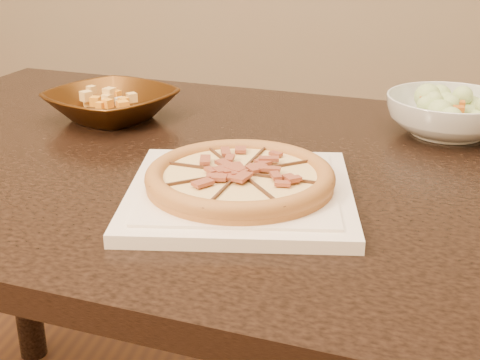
{
  "coord_description": "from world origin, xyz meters",
  "views": [
    {
      "loc": [
        0.41,
        -0.98,
        1.12
      ],
      "look_at": [
        0.22,
        -0.15,
        0.78
      ],
      "focal_mm": 50.0,
      "sensor_mm": 36.0,
      "label": 1
    }
  ],
  "objects_px": {
    "dining_table": "(214,214)",
    "pizza": "(240,177)",
    "plate": "(240,193)",
    "bronze_bowl": "(112,105)",
    "salad_bowl": "(449,115)"
  },
  "relations": [
    {
      "from": "bronze_bowl",
      "to": "plate",
      "type": "bearing_deg",
      "value": -45.02
    },
    {
      "from": "plate",
      "to": "salad_bowl",
      "type": "xyz_separation_m",
      "value": [
        0.3,
        0.37,
        0.02
      ]
    },
    {
      "from": "dining_table",
      "to": "pizza",
      "type": "height_order",
      "value": "pizza"
    },
    {
      "from": "dining_table",
      "to": "salad_bowl",
      "type": "bearing_deg",
      "value": 28.6
    },
    {
      "from": "plate",
      "to": "pizza",
      "type": "xyz_separation_m",
      "value": [
        -0.0,
        0.0,
        0.02
      ]
    },
    {
      "from": "plate",
      "to": "pizza",
      "type": "distance_m",
      "value": 0.02
    },
    {
      "from": "dining_table",
      "to": "pizza",
      "type": "xyz_separation_m",
      "value": [
        0.08,
        -0.16,
        0.14
      ]
    },
    {
      "from": "plate",
      "to": "bronze_bowl",
      "type": "xyz_separation_m",
      "value": [
        -0.32,
        0.32,
        0.02
      ]
    },
    {
      "from": "pizza",
      "to": "bronze_bowl",
      "type": "relative_size",
      "value": 1.14
    },
    {
      "from": "plate",
      "to": "pizza",
      "type": "relative_size",
      "value": 1.35
    },
    {
      "from": "bronze_bowl",
      "to": "pizza",
      "type": "bearing_deg",
      "value": -45.02
    },
    {
      "from": "plate",
      "to": "bronze_bowl",
      "type": "bearing_deg",
      "value": 134.98
    },
    {
      "from": "bronze_bowl",
      "to": "salad_bowl",
      "type": "relative_size",
      "value": 1.03
    },
    {
      "from": "pizza",
      "to": "bronze_bowl",
      "type": "height_order",
      "value": "bronze_bowl"
    },
    {
      "from": "salad_bowl",
      "to": "pizza",
      "type": "bearing_deg",
      "value": -128.9
    }
  ]
}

